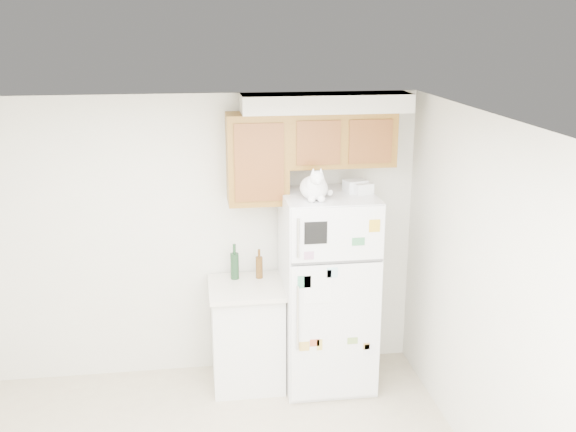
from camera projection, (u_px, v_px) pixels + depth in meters
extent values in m
cube|color=beige|center=(199.00, 238.00, 5.87)|extent=(3.80, 0.04, 2.50)
cube|color=beige|center=(509.00, 323.00, 4.23)|extent=(0.04, 4.00, 2.50)
cube|color=white|center=(197.00, 132.00, 3.62)|extent=(3.80, 4.00, 0.04)
cube|color=brown|center=(340.00, 139.00, 5.62)|extent=(0.90, 0.33, 0.45)
cube|color=brown|center=(257.00, 159.00, 5.57)|extent=(0.50, 0.33, 0.75)
cube|color=silver|center=(326.00, 103.00, 5.53)|extent=(1.40, 0.37, 0.15)
cube|color=white|center=(327.00, 290.00, 5.77)|extent=(0.76, 0.72, 1.70)
cube|color=white|center=(338.00, 234.00, 5.24)|extent=(0.74, 0.03, 0.44)
cube|color=white|center=(336.00, 333.00, 5.47)|extent=(0.74, 0.03, 1.19)
cube|color=#59595B|center=(337.00, 261.00, 5.30)|extent=(0.74, 0.03, 0.02)
cylinder|color=silver|center=(298.00, 238.00, 5.17)|extent=(0.02, 0.02, 0.32)
cylinder|color=silver|center=(298.00, 318.00, 5.35)|extent=(0.02, 0.02, 0.55)
cube|color=black|center=(316.00, 233.00, 5.19)|extent=(0.18, 0.00, 0.18)
cube|color=white|center=(318.00, 287.00, 5.32)|extent=(0.22, 0.00, 0.28)
cube|color=#AD7B9C|center=(309.00, 256.00, 5.23)|extent=(0.08, 0.00, 0.07)
cube|color=silver|center=(369.00, 350.00, 5.54)|extent=(0.08, 0.00, 0.10)
cube|color=#98CDD8|center=(332.00, 273.00, 5.30)|extent=(0.09, 0.00, 0.08)
cube|color=#BC532F|center=(315.00, 343.00, 5.45)|extent=(0.08, 0.00, 0.06)
cube|color=gold|center=(375.00, 226.00, 5.24)|extent=(0.09, 0.00, 0.10)
cube|color=#7B9B4D|center=(353.00, 341.00, 5.49)|extent=(0.09, 0.00, 0.06)
cube|color=gold|center=(304.00, 346.00, 5.45)|extent=(0.08, 0.00, 0.08)
cube|color=gold|center=(320.00, 345.00, 5.46)|extent=(0.05, 0.00, 0.10)
cube|color=#3A814F|center=(358.00, 242.00, 5.26)|extent=(0.10, 0.00, 0.06)
cube|color=#BC853A|center=(366.00, 346.00, 5.53)|extent=(0.05, 0.00, 0.06)
cube|color=#42916D|center=(304.00, 282.00, 5.29)|extent=(0.11, 0.00, 0.10)
cube|color=white|center=(247.00, 336.00, 5.85)|extent=(0.60, 0.60, 0.88)
cube|color=silver|center=(246.00, 288.00, 5.70)|extent=(0.64, 0.64, 0.04)
ellipsoid|color=white|center=(314.00, 188.00, 5.37)|extent=(0.22, 0.30, 0.19)
ellipsoid|color=white|center=(316.00, 185.00, 5.28)|extent=(0.16, 0.13, 0.18)
sphere|color=white|center=(317.00, 178.00, 5.22)|extent=(0.11, 0.11, 0.11)
cone|color=white|center=(313.00, 171.00, 5.20)|extent=(0.04, 0.04, 0.04)
cone|color=white|center=(321.00, 171.00, 5.21)|extent=(0.04, 0.04, 0.04)
cone|color=#D88C8C|center=(313.00, 172.00, 5.19)|extent=(0.02, 0.02, 0.03)
cone|color=#D88C8C|center=(321.00, 172.00, 5.20)|extent=(0.02, 0.02, 0.03)
sphere|color=white|center=(318.00, 181.00, 5.18)|extent=(0.05, 0.05, 0.05)
sphere|color=white|center=(312.00, 199.00, 5.27)|extent=(0.06, 0.06, 0.06)
sphere|color=white|center=(321.00, 199.00, 5.28)|extent=(0.06, 0.06, 0.06)
cylinder|color=white|center=(323.00, 192.00, 5.50)|extent=(0.14, 0.19, 0.06)
cube|color=white|center=(355.00, 186.00, 5.60)|extent=(0.21, 0.17, 0.10)
cube|color=white|center=(363.00, 189.00, 5.54)|extent=(0.17, 0.15, 0.09)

